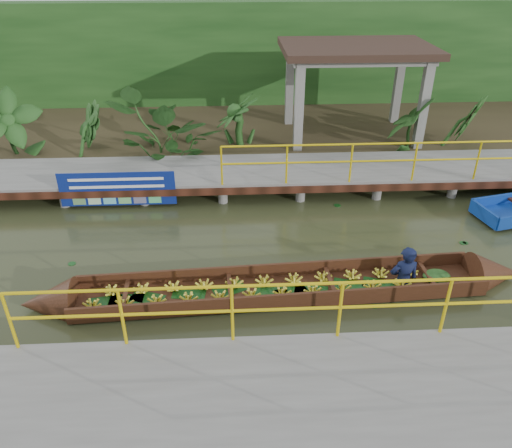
{
  "coord_description": "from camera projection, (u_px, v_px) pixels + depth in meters",
  "views": [
    {
      "loc": [
        -0.75,
        -8.73,
        5.96
      ],
      "look_at": [
        -0.26,
        0.5,
        0.6
      ],
      "focal_mm": 35.0,
      "sensor_mm": 36.0,
      "label": 1
    }
  ],
  "objects": [
    {
      "name": "pavilion",
      "position": [
        356.0,
        58.0,
        14.73
      ],
      "size": [
        4.4,
        3.0,
        3.0
      ],
      "color": "slate",
      "rests_on": "ground"
    },
    {
      "name": "foliage_backdrop",
      "position": [
        250.0,
        60.0,
        18.2
      ],
      "size": [
        30.0,
        0.8,
        4.0
      ],
      "primitive_type": "cube",
      "color": "#173C13",
      "rests_on": "ground"
    },
    {
      "name": "land_strip",
      "position": [
        253.0,
        130.0,
        16.93
      ],
      "size": [
        30.0,
        8.0,
        0.45
      ],
      "primitive_type": "cube",
      "color": "#2F2517",
      "rests_on": "ground"
    },
    {
      "name": "vendor_boat",
      "position": [
        295.0,
        284.0,
        9.5
      ],
      "size": [
        9.62,
        1.45,
        2.0
      ],
      "rotation": [
        0.0,
        0.0,
        0.05
      ],
      "color": "#331B0D",
      "rests_on": "ground"
    },
    {
      "name": "blue_banner",
      "position": [
        117.0,
        189.0,
        12.26
      ],
      "size": [
        2.84,
        0.04,
        0.89
      ],
      "color": "navy",
      "rests_on": "ground"
    },
    {
      "name": "ground",
      "position": [
        270.0,
        260.0,
        10.56
      ],
      "size": [
        80.0,
        80.0,
        0.0
      ],
      "primitive_type": "plane",
      "color": "#2D3319",
      "rests_on": "ground"
    },
    {
      "name": "tropical_plants",
      "position": [
        230.0,
        124.0,
        14.51
      ],
      "size": [
        14.2,
        1.2,
        1.5
      ],
      "color": "#173C13",
      "rests_on": "ground"
    },
    {
      "name": "far_dock",
      "position": [
        261.0,
        173.0,
        13.29
      ],
      "size": [
        16.0,
        2.06,
        1.66
      ],
      "color": "slate",
      "rests_on": "ground"
    },
    {
      "name": "near_dock",
      "position": [
        366.0,
        412.0,
        6.83
      ],
      "size": [
        18.0,
        2.4,
        1.73
      ],
      "color": "slate",
      "rests_on": "ground"
    }
  ]
}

